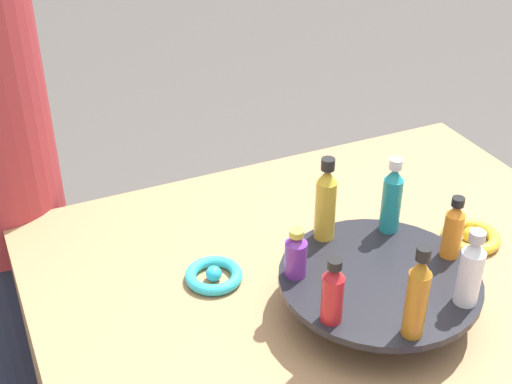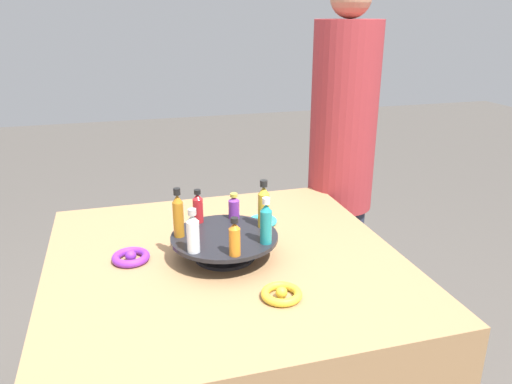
{
  "view_description": "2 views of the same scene",
  "coord_description": "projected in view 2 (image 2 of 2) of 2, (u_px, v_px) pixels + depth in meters",
  "views": [
    {
      "loc": [
        -0.73,
        0.54,
        1.55
      ],
      "look_at": [
        0.17,
        0.14,
        0.94
      ],
      "focal_mm": 50.0,
      "sensor_mm": 36.0,
      "label": 1
    },
    {
      "loc": [
        -0.28,
        -1.33,
        1.47
      ],
      "look_at": [
        0.13,
        0.11,
        0.93
      ],
      "focal_mm": 35.0,
      "sensor_mm": 36.0,
      "label": 2
    }
  ],
  "objects": [
    {
      "name": "bottle_teal",
      "position": [
        266.0,
        222.0,
        1.42
      ],
      "size": [
        0.03,
        0.03,
        0.14
      ],
      "color": "teal",
      "rests_on": "display_stand"
    },
    {
      "name": "bottle_purple",
      "position": [
        234.0,
        207.0,
        1.6
      ],
      "size": [
        0.04,
        0.04,
        0.08
      ],
      "color": "#702D93",
      "rests_on": "display_stand"
    },
    {
      "name": "bottle_amber",
      "position": [
        178.0,
        214.0,
        1.46
      ],
      "size": [
        0.03,
        0.03,
        0.15
      ],
      "color": "#AD6B19",
      "rests_on": "display_stand"
    },
    {
      "name": "party_table",
      "position": [
        227.0,
        361.0,
        1.65
      ],
      "size": [
        1.05,
        1.05,
        0.77
      ],
      "color": "#9E754C",
      "rests_on": "ground_plane"
    },
    {
      "name": "ribbon_bow_purple",
      "position": [
        131.0,
        257.0,
        1.49
      ],
      "size": [
        0.11,
        0.11,
        0.03
      ],
      "color": "purple",
      "rests_on": "party_table"
    },
    {
      "name": "bottle_orange",
      "position": [
        234.0,
        238.0,
        1.35
      ],
      "size": [
        0.03,
        0.03,
        0.11
      ],
      "color": "orange",
      "rests_on": "display_stand"
    },
    {
      "name": "ribbon_bow_teal",
      "position": [
        263.0,
        221.0,
        1.75
      ],
      "size": [
        0.1,
        0.1,
        0.03
      ],
      "color": "#2DB7CC",
      "rests_on": "party_table"
    },
    {
      "name": "person_figure",
      "position": [
        340.0,
        175.0,
        2.13
      ],
      "size": [
        0.27,
        0.27,
        1.6
      ],
      "rotation": [
        0.0,
        0.0,
        -2.44
      ],
      "color": "#282D42",
      "rests_on": "ground_plane"
    },
    {
      "name": "display_stand",
      "position": [
        225.0,
        242.0,
        1.5
      ],
      "size": [
        0.32,
        0.32,
        0.07
      ],
      "color": "black",
      "rests_on": "party_table"
    },
    {
      "name": "bottle_gold",
      "position": [
        264.0,
        206.0,
        1.53
      ],
      "size": [
        0.04,
        0.04,
        0.15
      ],
      "color": "gold",
      "rests_on": "display_stand"
    },
    {
      "name": "bottle_red",
      "position": [
        198.0,
        207.0,
        1.57
      ],
      "size": [
        0.03,
        0.03,
        0.11
      ],
      "color": "#B21E23",
      "rests_on": "display_stand"
    },
    {
      "name": "ribbon_bow_gold",
      "position": [
        282.0,
        294.0,
        1.3
      ],
      "size": [
        0.11,
        0.11,
        0.03
      ],
      "color": "gold",
      "rests_on": "party_table"
    },
    {
      "name": "bottle_clear",
      "position": [
        193.0,
        232.0,
        1.37
      ],
      "size": [
        0.04,
        0.04,
        0.13
      ],
      "color": "silver",
      "rests_on": "display_stand"
    }
  ]
}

